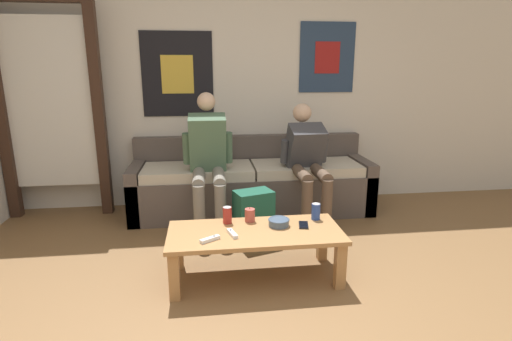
% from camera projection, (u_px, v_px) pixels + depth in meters
% --- Properties ---
extents(wall_back, '(10.00, 0.07, 2.55)m').
position_uv_depth(wall_back, '(230.00, 86.00, 4.25)').
color(wall_back, silver).
rests_on(wall_back, ground_plane).
extents(door_frame, '(1.00, 0.10, 2.15)m').
position_uv_depth(door_frame, '(49.00, 97.00, 3.85)').
color(door_frame, '#382319').
rests_on(door_frame, ground_plane).
extents(couch, '(2.45, 0.72, 0.76)m').
position_uv_depth(couch, '(252.00, 185.00, 4.18)').
color(couch, '#564C47').
rests_on(couch, ground_plane).
extents(coffee_table, '(1.22, 0.53, 0.36)m').
position_uv_depth(coffee_table, '(255.00, 239.00, 2.82)').
color(coffee_table, '#B27F4C').
rests_on(coffee_table, ground_plane).
extents(person_seated_adult, '(0.47, 0.86, 1.25)m').
position_uv_depth(person_seated_adult, '(208.00, 157.00, 3.66)').
color(person_seated_adult, gray).
rests_on(person_seated_adult, ground_plane).
extents(person_seated_teen, '(0.47, 0.92, 1.13)m').
position_uv_depth(person_seated_teen, '(308.00, 159.00, 3.81)').
color(person_seated_teen, brown).
rests_on(person_seated_teen, ground_plane).
extents(backpack, '(0.37, 0.31, 0.45)m').
position_uv_depth(backpack, '(254.00, 217.00, 3.46)').
color(backpack, '#1E5642').
rests_on(backpack, ground_plane).
extents(ceramic_bowl, '(0.16, 0.16, 0.05)m').
position_uv_depth(ceramic_bowl, '(279.00, 222.00, 2.89)').
color(ceramic_bowl, '#475B75').
rests_on(ceramic_bowl, coffee_table).
extents(pillar_candle, '(0.08, 0.08, 0.11)m').
position_uv_depth(pillar_candle, '(250.00, 215.00, 2.97)').
color(pillar_candle, '#B24C42').
rests_on(pillar_candle, coffee_table).
extents(drink_can_blue, '(0.07, 0.07, 0.12)m').
position_uv_depth(drink_can_blue, '(316.00, 211.00, 3.00)').
color(drink_can_blue, '#28479E').
rests_on(drink_can_blue, coffee_table).
extents(drink_can_red, '(0.07, 0.07, 0.12)m').
position_uv_depth(drink_can_red, '(227.00, 215.00, 2.93)').
color(drink_can_red, maroon).
rests_on(drink_can_red, coffee_table).
extents(game_controller_near_left, '(0.14, 0.11, 0.03)m').
position_uv_depth(game_controller_near_left, '(210.00, 239.00, 2.64)').
color(game_controller_near_left, white).
rests_on(game_controller_near_left, coffee_table).
extents(game_controller_near_right, '(0.07, 0.15, 0.03)m').
position_uv_depth(game_controller_near_right, '(232.00, 233.00, 2.73)').
color(game_controller_near_right, white).
rests_on(game_controller_near_right, coffee_table).
extents(cell_phone, '(0.09, 0.15, 0.01)m').
position_uv_depth(cell_phone, '(304.00, 225.00, 2.89)').
color(cell_phone, black).
rests_on(cell_phone, coffee_table).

